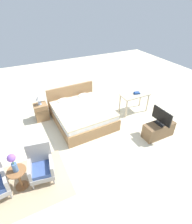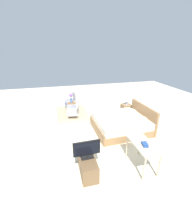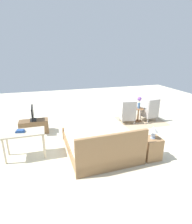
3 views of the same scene
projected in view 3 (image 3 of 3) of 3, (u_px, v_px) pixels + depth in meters
ground_plane at (97, 136)px, 5.89m from camera, size 16.00×16.00×0.00m
floor_rug at (138, 121)px, 7.14m from camera, size 2.10×1.50×0.01m
bed at (99, 141)px, 4.89m from camera, size 1.84×2.09×0.96m
armchair_by_window_left at (150, 112)px, 7.10m from camera, size 0.61×0.61×0.92m
armchair_by_window_right at (128, 114)px, 6.83m from camera, size 0.62×0.62×0.92m
side_table at (138, 113)px, 7.04m from camera, size 0.40×0.40×0.55m
flower_vase at (139, 101)px, 6.88m from camera, size 0.17×0.17×0.48m
nightstand at (152, 148)px, 4.55m from camera, size 0.44×0.41×0.59m
table_lamp at (154, 131)px, 4.39m from camera, size 0.22×0.22×0.33m
tv_stand at (34, 127)px, 6.03m from camera, size 0.96×0.40×0.47m
tv_flatscreen at (33, 114)px, 5.88m from camera, size 0.21×0.69×0.48m
vanity_desk at (24, 136)px, 4.52m from camera, size 1.04×0.52×0.73m
book_stack at (20, 131)px, 4.47m from camera, size 0.24×0.17×0.07m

